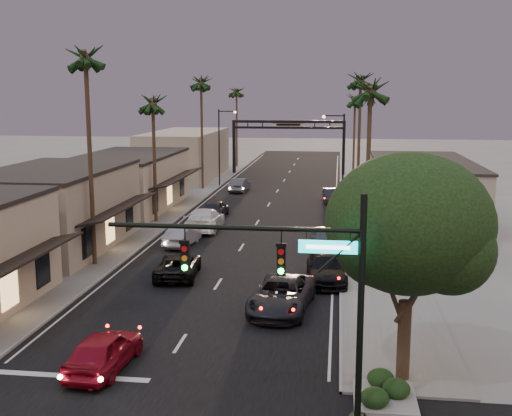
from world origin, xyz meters
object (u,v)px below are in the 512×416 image
(arch, at_px, (288,133))
(streetlight_right, at_px, (340,153))
(traffic_signal, at_px, (302,275))
(curbside_black, at_px, (326,268))
(palm_ra, at_px, (371,84))
(palm_far, at_px, (236,89))
(palm_lb, at_px, (85,51))
(corner_tree, at_px, (411,229))
(streetlight_left, at_px, (221,141))
(oncoming_pickup, at_px, (178,265))
(palm_rc, at_px, (355,96))
(palm_ld, at_px, (201,79))
(oncoming_red, at_px, (104,351))
(curbside_near, at_px, (282,295))
(oncoming_silver, at_px, (182,236))
(palm_lc, at_px, (153,98))
(palm_rb, at_px, (361,76))

(arch, distance_m, streetlight_right, 25.94)
(traffic_signal, relative_size, curbside_black, 1.54)
(palm_ra, height_order, palm_far, same)
(palm_lb, bearing_deg, arch, 79.84)
(palm_ra, bearing_deg, palm_far, 107.38)
(corner_tree, relative_size, palm_far, 0.67)
(streetlight_right, bearing_deg, palm_lb, -124.01)
(streetlight_left, height_order, palm_lb, palm_lb)
(oncoming_pickup, bearing_deg, palm_rc, -109.60)
(arch, xyz_separation_m, curbside_black, (6.20, -49.56, -4.73))
(oncoming_pickup, bearing_deg, palm_ld, -85.50)
(oncoming_red, height_order, curbside_near, curbside_near)
(arch, height_order, palm_ra, palm_ra)
(traffic_signal, height_order, palm_ra, palm_ra)
(palm_lb, distance_m, oncoming_silver, 14.64)
(traffic_signal, relative_size, palm_lc, 0.70)
(palm_rc, bearing_deg, corner_tree, -89.11)
(palm_ra, distance_m, curbside_near, 14.67)
(traffic_signal, height_order, curbside_black, traffic_signal)
(oncoming_red, bearing_deg, arch, -88.63)
(palm_lb, distance_m, curbside_near, 19.18)
(oncoming_red, bearing_deg, palm_ld, -79.07)
(streetlight_left, relative_size, curbside_black, 1.63)
(palm_ra, bearing_deg, curbside_near, -116.55)
(palm_rb, height_order, oncoming_silver, palm_rb)
(palm_lb, bearing_deg, oncoming_red, -67.38)
(palm_ra, relative_size, palm_rc, 1.08)
(palm_rc, xyz_separation_m, curbside_black, (-2.40, -43.56, -9.67))
(palm_lb, relative_size, oncoming_pickup, 2.98)
(palm_lb, bearing_deg, oncoming_pickup, -16.96)
(palm_lb, xyz_separation_m, oncoming_red, (6.25, -15.00, -12.59))
(traffic_signal, bearing_deg, streetlight_right, 88.28)
(oncoming_red, relative_size, oncoming_silver, 1.07)
(corner_tree, bearing_deg, palm_far, 104.14)
(palm_far, bearing_deg, palm_rc, -39.64)
(streetlight_left, relative_size, palm_ld, 0.63)
(streetlight_left, relative_size, palm_lc, 0.74)
(palm_lc, bearing_deg, palm_ra, -34.90)
(streetlight_left, bearing_deg, palm_ld, -119.25)
(traffic_signal, relative_size, curbside_near, 1.42)
(palm_rc, relative_size, oncoming_pickup, 2.39)
(palm_ra, xyz_separation_m, curbside_black, (-2.40, -3.56, -10.64))
(palm_lb, bearing_deg, streetlight_right, 55.99)
(oncoming_silver, bearing_deg, streetlight_right, -117.10)
(corner_tree, bearing_deg, oncoming_silver, 123.95)
(arch, bearing_deg, palm_ld, -119.83)
(palm_ld, distance_m, palm_far, 23.02)
(streetlight_left, distance_m, palm_lc, 22.65)
(streetlight_left, bearing_deg, palm_rc, 21.14)
(streetlight_right, height_order, curbside_black, streetlight_right)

